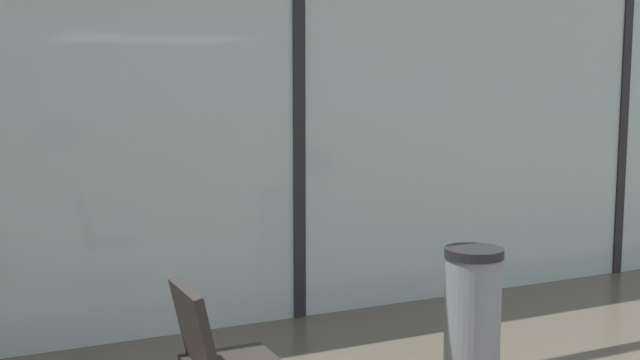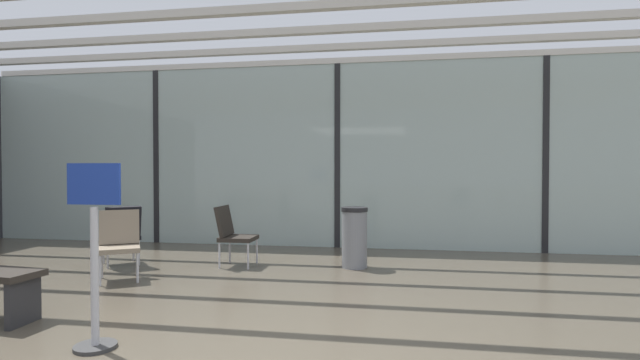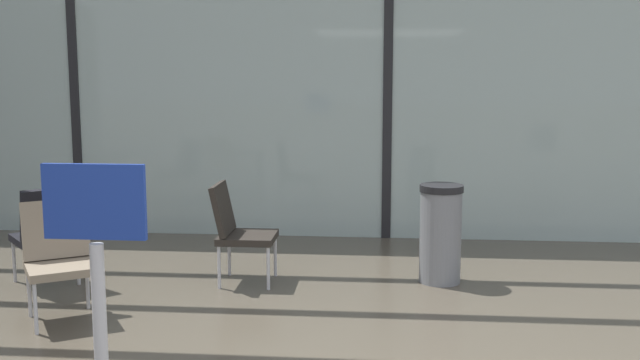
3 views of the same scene
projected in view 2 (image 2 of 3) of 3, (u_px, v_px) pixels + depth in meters
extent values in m
cube|color=#A3B7B2|center=(338.00, 156.00, 8.42)|extent=(14.00, 0.08, 3.29)
cube|color=black|center=(157.00, 157.00, 9.00)|extent=(0.10, 0.12, 3.29)
cube|color=black|center=(338.00, 156.00, 8.42)|extent=(0.10, 0.12, 3.29)
cube|color=black|center=(545.00, 155.00, 7.83)|extent=(0.10, 0.12, 3.29)
cube|color=beige|center=(307.00, 7.00, 5.60)|extent=(13.72, 0.12, 0.10)
cube|color=beige|center=(320.00, 30.00, 6.53)|extent=(13.72, 0.12, 0.10)
cube|color=beige|center=(330.00, 48.00, 7.45)|extent=(13.72, 0.12, 0.10)
cube|color=beige|center=(338.00, 61.00, 8.38)|extent=(13.72, 0.12, 0.10)
ellipsoid|color=silver|center=(333.00, 154.00, 13.38)|extent=(12.31, 3.73, 3.73)
sphere|color=gray|center=(150.00, 155.00, 14.32)|extent=(2.05, 2.05, 2.05)
sphere|color=black|center=(196.00, 141.00, 12.25)|extent=(0.28, 0.28, 0.28)
sphere|color=black|center=(229.00, 141.00, 12.10)|extent=(0.28, 0.28, 0.28)
sphere|color=black|center=(262.00, 141.00, 11.94)|extent=(0.28, 0.28, 0.28)
sphere|color=black|center=(297.00, 140.00, 11.79)|extent=(0.28, 0.28, 0.28)
cube|color=black|center=(121.00, 237.00, 6.88)|extent=(0.68, 0.68, 0.06)
cube|color=black|center=(123.00, 222.00, 6.69)|extent=(0.45, 0.42, 0.44)
cylinder|color=#BCBCC1|center=(133.00, 249.00, 7.17)|extent=(0.03, 0.03, 0.37)
cylinder|color=#BCBCC1|center=(103.00, 251.00, 6.95)|extent=(0.03, 0.03, 0.37)
cylinder|color=#BCBCC1|center=(139.00, 253.00, 6.82)|extent=(0.03, 0.03, 0.37)
cylinder|color=#BCBCC1|center=(108.00, 255.00, 6.60)|extent=(0.03, 0.03, 0.37)
cube|color=#28231E|center=(239.00, 238.00, 6.78)|extent=(0.48, 0.48, 0.06)
cube|color=#28231E|center=(224.00, 221.00, 6.81)|extent=(0.14, 0.48, 0.44)
cylinder|color=#BCBCC1|center=(248.00, 256.00, 6.54)|extent=(0.03, 0.03, 0.37)
cylinder|color=#BCBCC1|center=(257.00, 251.00, 6.96)|extent=(0.03, 0.03, 0.37)
cylinder|color=#BCBCC1|center=(219.00, 255.00, 6.61)|extent=(0.03, 0.03, 0.37)
cylinder|color=#BCBCC1|center=(230.00, 250.00, 7.02)|extent=(0.03, 0.03, 0.37)
cube|color=#7F705B|center=(119.00, 249.00, 5.87)|extent=(0.66, 0.66, 0.06)
cube|color=#7F705B|center=(119.00, 227.00, 6.07)|extent=(0.48, 0.37, 0.44)
cylinder|color=#BCBCC1|center=(100.00, 270.00, 5.60)|extent=(0.03, 0.03, 0.37)
cylinder|color=#BCBCC1|center=(138.00, 268.00, 5.76)|extent=(0.03, 0.03, 0.37)
cylinder|color=#BCBCC1|center=(102.00, 264.00, 5.99)|extent=(0.03, 0.03, 0.37)
cylinder|color=#BCBCC1|center=(137.00, 262.00, 6.15)|extent=(0.03, 0.03, 0.37)
cube|color=#262628|center=(23.00, 302.00, 4.19)|extent=(0.06, 0.36, 0.41)
cylinder|color=slate|center=(354.00, 239.00, 6.66)|extent=(0.36, 0.36, 0.80)
cylinder|color=black|center=(355.00, 209.00, 6.65)|extent=(0.38, 0.38, 0.06)
cylinder|color=#333333|center=(95.00, 346.00, 3.64)|extent=(0.32, 0.32, 0.03)
cylinder|color=#B2B2B7|center=(95.00, 278.00, 3.63)|extent=(0.06, 0.06, 1.10)
cube|color=navy|center=(94.00, 184.00, 3.61)|extent=(0.44, 0.03, 0.32)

